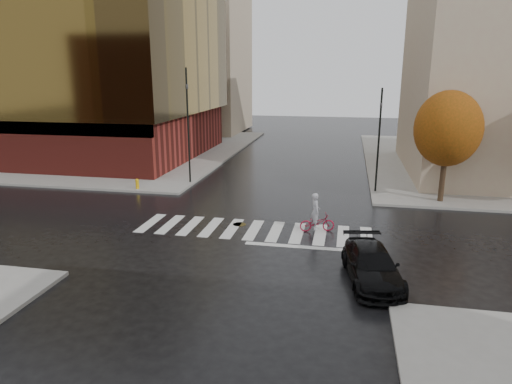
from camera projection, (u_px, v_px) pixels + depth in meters
ground at (251, 233)px, 22.26m from camera, size 120.00×120.00×0.00m
sidewalk_nw at (92, 149)px, 46.14m from camera, size 30.00×30.00×0.15m
crosswalk at (254, 230)px, 22.73m from camera, size 12.00×3.00×0.01m
office_glass at (56, 64)px, 41.37m from camera, size 27.00×19.00×16.00m
building_nw_far at (188, 51)px, 57.75m from camera, size 14.00×12.00×20.00m
tree_ne_a at (448, 129)px, 26.21m from camera, size 3.80×3.80×6.50m
sedan at (372, 265)px, 17.05m from camera, size 2.53×4.68×1.29m
cyclist at (316, 218)px, 22.39m from camera, size 1.81×1.03×1.95m
traffic_light_nw at (188, 118)px, 30.80m from camera, size 0.23×0.21×7.75m
traffic_light_ne at (379, 135)px, 28.60m from camera, size 0.16×0.18×6.54m
fire_hydrant at (137, 183)px, 30.01m from camera, size 0.24×0.24×0.67m
manhole at (239, 224)px, 23.55m from camera, size 0.88×0.88×0.01m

